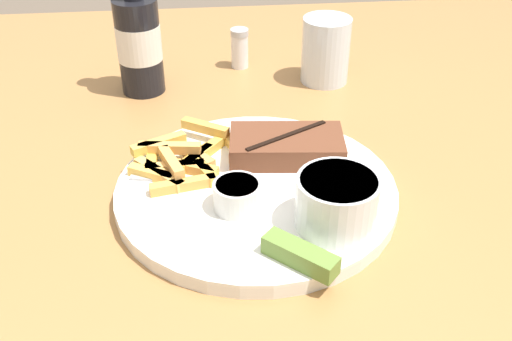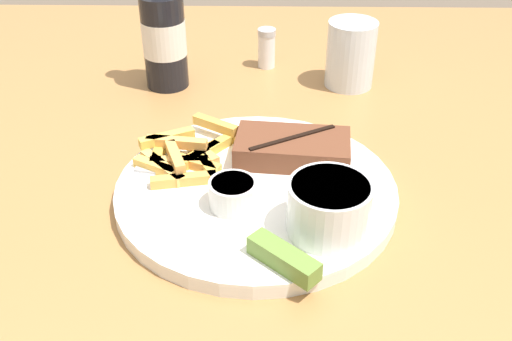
{
  "view_description": "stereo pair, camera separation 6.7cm",
  "coord_description": "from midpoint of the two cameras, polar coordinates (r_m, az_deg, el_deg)",
  "views": [
    {
      "loc": [
        -0.06,
        -0.56,
        1.14
      ],
      "look_at": [
        0.0,
        0.0,
        0.76
      ],
      "focal_mm": 42.0,
      "sensor_mm": 36.0,
      "label": 1
    },
    {
      "loc": [
        0.01,
        -0.56,
        1.14
      ],
      "look_at": [
        0.0,
        0.0,
        0.76
      ],
      "focal_mm": 42.0,
      "sensor_mm": 36.0,
      "label": 2
    }
  ],
  "objects": [
    {
      "name": "steak_portion",
      "position": [
        0.73,
        6.15,
        2.03
      ],
      "size": [
        0.14,
        0.09,
        0.03
      ],
      "color": "brown",
      "rests_on": "dinner_plate"
    },
    {
      "name": "beer_bottle",
      "position": [
        0.92,
        -6.67,
        12.64
      ],
      "size": [
        0.07,
        0.07,
        0.23
      ],
      "color": "black",
      "rests_on": "dining_table"
    },
    {
      "name": "fork_utensil",
      "position": [
        0.7,
        -4.11,
        -0.47
      ],
      "size": [
        0.13,
        0.04,
        0.0
      ],
      "rotation": [
        0.0,
        0.0,
        6.08
      ],
      "color": "#B7B7BC",
      "rests_on": "dinner_plate"
    },
    {
      "name": "drinking_glass",
      "position": [
        0.95,
        11.07,
        10.77
      ],
      "size": [
        0.07,
        0.07,
        0.1
      ],
      "color": "silver",
      "rests_on": "dining_table"
    },
    {
      "name": "dinner_plate",
      "position": [
        0.69,
        2.79,
        -2.09
      ],
      "size": [
        0.32,
        0.32,
        0.02
      ],
      "color": "white",
      "rests_on": "dining_table"
    },
    {
      "name": "fries_pile",
      "position": [
        0.72,
        -3.37,
        1.48
      ],
      "size": [
        0.16,
        0.15,
        0.02
      ],
      "color": "#F3A83E",
      "rests_on": "dinner_plate"
    },
    {
      "name": "dipping_sauce_cup",
      "position": [
        0.64,
        0.76,
        -2.25
      ],
      "size": [
        0.05,
        0.05,
        0.03
      ],
      "color": "silver",
      "rests_on": "dinner_plate"
    },
    {
      "name": "dining_table",
      "position": [
        0.73,
        2.64,
        -6.47
      ],
      "size": [
        1.45,
        1.33,
        0.72
      ],
      "color": "#A87542",
      "rests_on": "ground_plane"
    },
    {
      "name": "pickle_spear",
      "position": [
        0.58,
        6.03,
        -8.43
      ],
      "size": [
        0.07,
        0.07,
        0.02
      ],
      "color": "olive",
      "rests_on": "dinner_plate"
    },
    {
      "name": "salt_shaker",
      "position": [
        1.0,
        2.98,
        11.54
      ],
      "size": [
        0.03,
        0.03,
        0.07
      ],
      "color": "white",
      "rests_on": "dining_table"
    },
    {
      "name": "coleslaw_cup",
      "position": [
        0.61,
        10.13,
        -3.41
      ],
      "size": [
        0.09,
        0.09,
        0.06
      ],
      "color": "white",
      "rests_on": "dinner_plate"
    }
  ]
}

